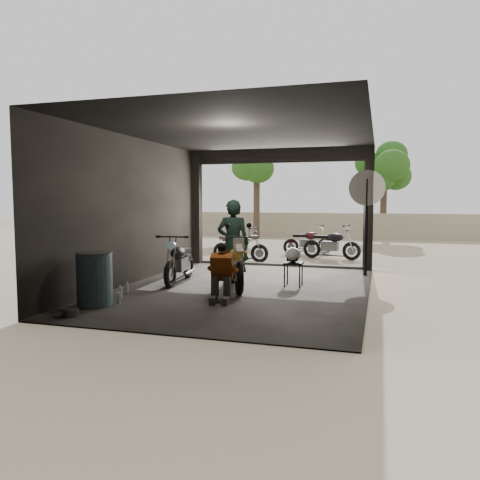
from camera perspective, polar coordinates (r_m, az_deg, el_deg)
The scene contains 16 objects.
ground at distance 9.69m, azimuth 0.39°, elevation -6.01°, with size 80.00×80.00×0.00m, color #7A6D56.
garage at distance 10.06m, azimuth 1.27°, elevation 1.73°, with size 7.00×7.13×3.20m.
boundary_wall at distance 23.32m, azimuth 10.13°, elevation 1.80°, with size 18.00×0.30×1.20m, color gray.
tree_left at distance 22.47m, azimuth 2.06°, elevation 10.40°, with size 2.20×2.20×5.60m.
tree_right at distance 23.20m, azimuth 17.21°, elevation 8.95°, with size 2.20×2.20×5.00m.
main_bike at distance 9.63m, azimuth -0.50°, elevation -2.61°, with size 0.71×1.73×1.15m, color beige, non-canonical shape.
left_bike at distance 10.39m, azimuth -7.39°, elevation -2.28°, with size 0.66×1.60×1.09m, color black, non-canonical shape.
outside_bike_a at distance 13.88m, azimuth 0.03°, elevation -0.53°, with size 0.63×1.53×1.04m, color black, non-canonical shape.
outside_bike_b at distance 15.96m, azimuth 8.28°, elevation 0.07°, with size 0.61×1.48×1.00m, color #3D0E11, non-canonical shape.
outside_bike_c at distance 14.73m, azimuth 11.08°, elevation -0.22°, with size 0.66×1.60×1.08m, color black, non-canonical shape.
rider at distance 9.78m, azimuth -0.85°, elevation -0.45°, with size 0.67×0.44×1.85m, color black.
mechanic at distance 8.36m, azimuth -2.32°, elevation -4.24°, with size 0.52×0.70×1.01m, color #B55418, non-canonical shape.
stool at distance 9.92m, azimuth 6.54°, elevation -3.14°, with size 0.38×0.38×0.53m.
helmet at distance 9.91m, azimuth 6.48°, elevation -1.79°, with size 0.33×0.34×0.31m, color white.
oil_drum at distance 8.43m, azimuth -17.32°, elevation -4.65°, with size 0.60×0.60×0.94m, color #3E5C69.
sign_post at distance 11.57m, azimuth 15.18°, elevation 4.22°, with size 0.85×0.08×2.55m.
Camera 1 is at (2.68, -9.13, 1.84)m, focal length 35.00 mm.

